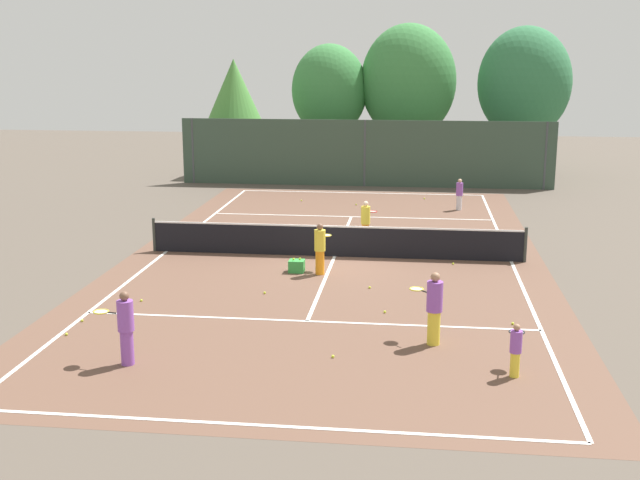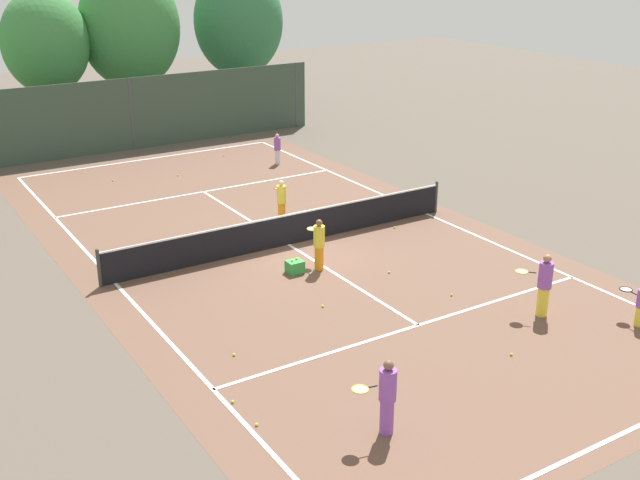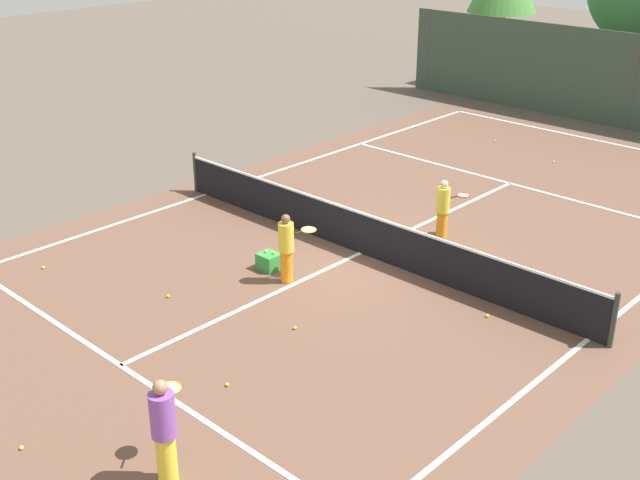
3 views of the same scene
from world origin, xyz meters
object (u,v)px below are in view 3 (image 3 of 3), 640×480
Objects in this scene: tennis_ball_5 at (21,448)px; tennis_ball_11 at (495,141)px; player_5 at (287,247)px; tennis_ball_8 at (227,385)px; tennis_ball_7 at (554,162)px; tennis_ball_4 at (487,316)px; tennis_ball_1 at (168,296)px; player_0 at (443,209)px; tennis_ball_10 at (43,267)px; player_4 at (164,430)px; tennis_ball_6 at (295,328)px; ball_crate at (269,261)px.

tennis_ball_11 is at bearing 100.28° from tennis_ball_5.
player_5 is 4.04m from tennis_ball_8.
tennis_ball_4 is at bearing -68.68° from tennis_ball_7.
tennis_ball_7 is at bearing 83.76° from tennis_ball_1.
player_0 is 9.06m from tennis_ball_10.
tennis_ball_1 is 4.96m from tennis_ball_5.
player_4 is at bearing -36.76° from tennis_ball_1.
tennis_ball_5 is at bearing -152.64° from player_4.
player_4 reaches higher than tennis_ball_10.
tennis_ball_1 is 1.00× the size of tennis_ball_8.
tennis_ball_1 is 1.00× the size of tennis_ball_4.
tennis_ball_4 and tennis_ball_6 have the same top height.
tennis_ball_1 and tennis_ball_6 have the same top height.
tennis_ball_1 is at bearing -96.24° from tennis_ball_7.
player_4 is (2.12, -9.52, 0.09)m from player_0.
ball_crate reaches higher than tennis_ball_7.
tennis_ball_10 is (-5.36, 3.34, 0.00)m from tennis_ball_5.
player_0 is at bearing 95.00° from tennis_ball_6.
tennis_ball_6 is 6.12m from tennis_ball_10.
player_0 is 22.16× the size of tennis_ball_7.
tennis_ball_5 is at bearing -106.95° from tennis_ball_8.
tennis_ball_7 is at bearing -15.15° from tennis_ball_11.
player_4 is 5.57m from tennis_ball_1.
tennis_ball_5 is at bearing -75.09° from ball_crate.
ball_crate reaches higher than tennis_ball_4.
player_4 reaches higher than tennis_ball_7.
tennis_ball_4 is 1.00× the size of tennis_ball_10.
tennis_ball_8 is (-1.15, 2.06, -0.82)m from player_4.
player_0 is 0.96× the size of player_5.
tennis_ball_10 is 1.00× the size of tennis_ball_11.
player_5 reaches higher than tennis_ball_5.
player_4 reaches higher than player_5.
player_0 reaches higher than tennis_ball_6.
ball_crate is at bearing -163.03° from tennis_ball_4.
ball_crate is at bearing 43.28° from tennis_ball_10.
tennis_ball_8 is 6.32m from tennis_ball_10.
tennis_ball_1 and tennis_ball_5 have the same top height.
player_4 is at bearing -72.46° from tennis_ball_11.
tennis_ball_10 is 15.05m from tennis_ball_11.
tennis_ball_10 and tennis_ball_11 have the same top height.
tennis_ball_7 is at bearing 97.20° from tennis_ball_8.
player_5 is 5.42m from tennis_ball_10.
tennis_ball_1 is at bearing -102.69° from ball_crate.
tennis_ball_1 is at bearing -85.85° from tennis_ball_11.
tennis_ball_7 is (-3.70, 9.47, 0.00)m from tennis_ball_4.
player_0 is 10.64m from tennis_ball_5.
tennis_ball_10 is (-5.82, -1.91, 0.00)m from tennis_ball_6.
tennis_ball_6 is 1.00× the size of tennis_ball_8.
ball_crate is at bearing 104.91° from tennis_ball_5.
player_4 is 1.09× the size of player_5.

